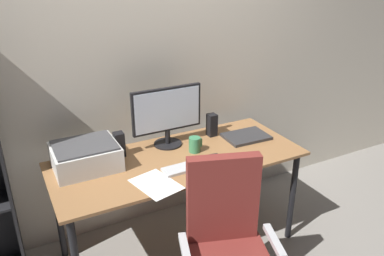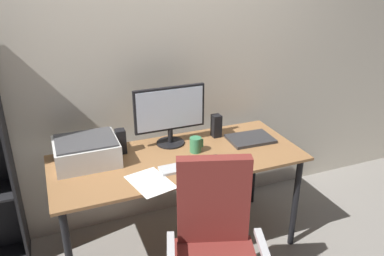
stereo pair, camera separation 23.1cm
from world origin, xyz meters
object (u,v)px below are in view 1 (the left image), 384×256
Objects in this scene: mouse at (216,159)px; coffee_mug at (195,145)px; desk at (179,168)px; speaker_right at (212,125)px; printer at (86,156)px; monitor at (167,113)px; laptop at (246,136)px; keyboard at (185,168)px; speaker_left at (119,144)px.

mouse is 0.20m from coffee_mug.
desk is 0.46m from speaker_right.
coffee_mug reaches higher than desk.
monitor is at bearing 5.57° from printer.
mouse is 0.83m from printer.
printer is at bearing 169.95° from coffee_mug.
coffee_mug is at bearing -175.20° from laptop.
monitor is at bearing 81.99° from keyboard.
coffee_mug is at bearing -143.53° from speaker_right.
mouse is 0.44m from laptop.
laptop is (0.61, 0.21, 0.00)m from keyboard.
coffee_mug is 0.51m from speaker_left.
mouse is at bearing -149.43° from laptop.
printer is at bearing -176.99° from speaker_right.
desk is at bearing -168.87° from coffee_mug.
keyboard is 0.25m from coffee_mug.
coffee_mug is at bearing 11.13° from desk.
keyboard is at bearing -49.67° from speaker_left.
speaker_right is at bearing -1.27° from monitor.
desk is 0.19m from coffee_mug.
speaker_left reaches higher than desk.
speaker_left is 0.43× the size of printer.
printer is at bearing -168.07° from speaker_left.
desk is at bearing -151.59° from speaker_right.
mouse is at bearing -116.47° from speaker_right.
laptop is 0.80× the size of printer.
keyboard is at bearing -138.27° from speaker_right.
printer reaches higher than keyboard.
speaker_right is at bearing 144.77° from laptop.
mouse is 0.41m from speaker_right.
speaker_right reaches higher than mouse.
monitor reaches higher than mouse.
speaker_left is at bearing 129.91° from keyboard.
keyboard is at bearing -132.07° from coffee_mug.
printer reaches higher than desk.
speaker_left is (-0.53, 0.36, 0.07)m from mouse.
printer reaches higher than mouse.
mouse is 0.30× the size of laptop.
monitor is at bearing 1.27° from speaker_left.
keyboard is 3.02× the size of mouse.
speaker_right is (0.24, 0.18, 0.03)m from coffee_mug.
speaker_right is at bearing 3.01° from printer.
mouse is at bearing -22.22° from printer.
monitor reaches higher than speaker_left.
laptop is 1.16m from printer.
printer reaches higher than coffee_mug.
coffee_mug is (0.12, -0.18, -0.19)m from monitor.
printer is (-0.71, 0.13, 0.03)m from coffee_mug.
speaker_right reaches higher than laptop.
speaker_left is at bearing 180.00° from speaker_right.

